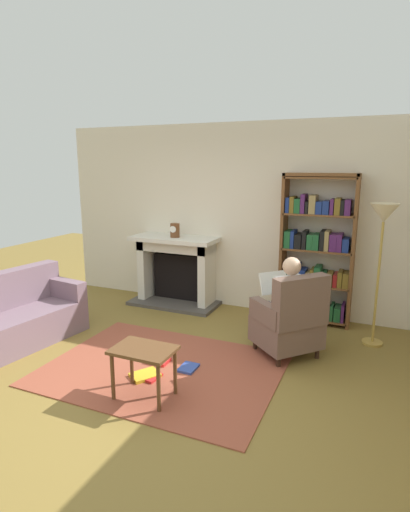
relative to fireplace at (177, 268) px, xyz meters
The scene contains 12 objects.
ground 2.51m from the fireplace, 69.81° to the right, with size 14.00×14.00×0.00m, color olive.
back_wall 1.18m from the fireplace, 16.61° to the left, with size 5.60×0.10×2.70m, color beige.
area_rug 2.24m from the fireplace, 67.07° to the right, with size 2.40×1.80×0.01m, color #974934.
fireplace is the anchor object (origin of this frame).
mantel_clock 0.60m from the fireplace, 75.83° to the right, with size 0.14×0.14×0.21m.
bookshelf 2.11m from the fireplace, ahead, with size 0.95×0.32×2.01m.
armchair_reading 2.32m from the fireplace, 30.21° to the right, with size 0.89×0.89×0.97m.
seated_reader 2.20m from the fireplace, 29.57° to the right, with size 0.59×0.58×1.14m.
sofa_floral 2.47m from the fireplace, 116.63° to the right, with size 0.95×1.78×0.85m.
side_table 2.71m from the fireplace, 69.26° to the right, with size 0.56×0.39×0.49m.
scattered_books 2.30m from the fireplace, 68.07° to the right, with size 0.58×0.61×0.03m.
floor_lamp 3.02m from the fireplace, ahead, with size 0.32×0.32×1.69m.
Camera 1 is at (1.99, -3.18, 2.10)m, focal length 28.89 mm.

